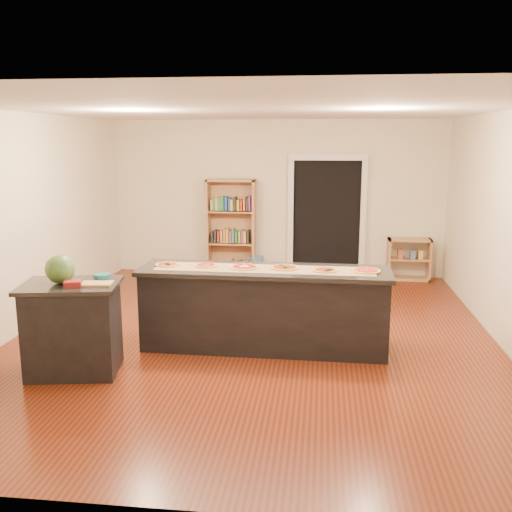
# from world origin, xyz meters

# --- Properties ---
(room) EXTENTS (6.00, 7.00, 2.80)m
(room) POSITION_xyz_m (0.00, 0.00, 1.40)
(room) COLOR #EDE4C7
(room) RESTS_ON ground
(doorway) EXTENTS (1.40, 0.09, 2.21)m
(doorway) POSITION_xyz_m (0.90, 3.46, 1.20)
(doorway) COLOR black
(doorway) RESTS_ON room
(kitchen_island) EXTENTS (2.94, 0.80, 0.97)m
(kitchen_island) POSITION_xyz_m (0.17, -0.38, 0.49)
(kitchen_island) COLOR black
(kitchen_island) RESTS_ON ground
(side_counter) EXTENTS (0.99, 0.73, 0.98)m
(side_counter) POSITION_xyz_m (-1.77, -1.35, 0.50)
(side_counter) COLOR black
(side_counter) RESTS_ON ground
(bookshelf) EXTENTS (0.88, 0.31, 1.75)m
(bookshelf) POSITION_xyz_m (-0.82, 3.29, 0.88)
(bookshelf) COLOR tan
(bookshelf) RESTS_ON ground
(low_shelf) EXTENTS (0.74, 0.32, 0.74)m
(low_shelf) POSITION_xyz_m (2.36, 3.29, 0.37)
(low_shelf) COLOR tan
(low_shelf) RESTS_ON ground
(waste_bin) EXTENTS (0.25, 0.25, 0.37)m
(waste_bin) POSITION_xyz_m (-0.35, 3.24, 0.18)
(waste_bin) COLOR #4970A4
(waste_bin) RESTS_ON ground
(kraft_paper) EXTENTS (2.56, 0.50, 0.00)m
(kraft_paper) POSITION_xyz_m (0.17, -0.39, 0.97)
(kraft_paper) COLOR olive
(kraft_paper) RESTS_ON kitchen_island
(watermelon) EXTENTS (0.30, 0.30, 0.30)m
(watermelon) POSITION_xyz_m (-1.86, -1.36, 1.13)
(watermelon) COLOR #144214
(watermelon) RESTS_ON side_counter
(cutting_board) EXTENTS (0.34, 0.25, 0.02)m
(cutting_board) POSITION_xyz_m (-1.47, -1.37, 0.99)
(cutting_board) COLOR tan
(cutting_board) RESTS_ON side_counter
(package_red) EXTENTS (0.20, 0.17, 0.06)m
(package_red) POSITION_xyz_m (-1.68, -1.48, 1.01)
(package_red) COLOR maroon
(package_red) RESTS_ON side_counter
(package_teal) EXTENTS (0.18, 0.18, 0.07)m
(package_teal) POSITION_xyz_m (-1.49, -1.17, 1.01)
(package_teal) COLOR #195966
(package_teal) RESTS_ON side_counter
(pizza_a) EXTENTS (0.29, 0.29, 0.02)m
(pizza_a) POSITION_xyz_m (-1.01, -0.34, 0.98)
(pizza_a) COLOR tan
(pizza_a) RESTS_ON kitchen_island
(pizza_b) EXTENTS (0.27, 0.27, 0.02)m
(pizza_b) POSITION_xyz_m (-0.54, -0.33, 0.98)
(pizza_b) COLOR tan
(pizza_b) RESTS_ON kitchen_island
(pizza_c) EXTENTS (0.34, 0.34, 0.02)m
(pizza_c) POSITION_xyz_m (-0.07, -0.37, 0.98)
(pizza_c) COLOR tan
(pizza_c) RESTS_ON kitchen_island
(pizza_d) EXTENTS (0.33, 0.33, 0.02)m
(pizza_d) POSITION_xyz_m (0.40, -0.34, 0.98)
(pizza_d) COLOR tan
(pizza_d) RESTS_ON kitchen_island
(pizza_e) EXTENTS (0.29, 0.29, 0.02)m
(pizza_e) POSITION_xyz_m (0.87, -0.42, 0.98)
(pizza_e) COLOR tan
(pizza_e) RESTS_ON kitchen_island
(pizza_f) EXTENTS (0.31, 0.31, 0.02)m
(pizza_f) POSITION_xyz_m (1.34, -0.39, 0.98)
(pizza_f) COLOR tan
(pizza_f) RESTS_ON kitchen_island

